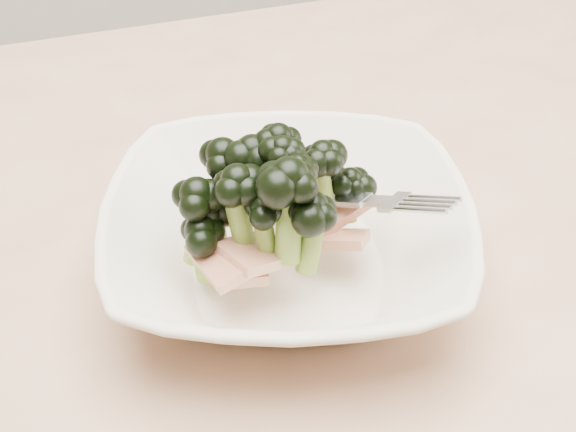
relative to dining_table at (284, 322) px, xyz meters
name	(u,v)px	position (x,y,z in m)	size (l,w,h in m)	color
dining_table	(284,322)	(0.00, 0.00, 0.00)	(1.20, 0.80, 0.75)	tan
broccoli_dish	(285,231)	(-0.02, -0.05, 0.14)	(0.32, 0.32, 0.12)	silver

